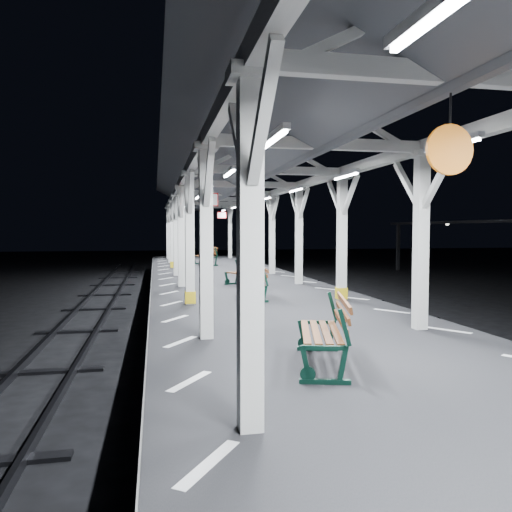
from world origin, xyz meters
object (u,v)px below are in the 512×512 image
object	(u,v)px
bench_near	(328,330)
bench_extra	(206,255)
bench_mid	(256,282)
bench_far	(246,273)

from	to	relation	value
bench_near	bench_extra	xyz separation A→B (m)	(0.36, 19.96, 0.02)
bench_extra	bench_mid	bearing A→B (deg)	-111.41
bench_far	bench_extra	distance (m)	10.29
bench_near	bench_mid	xyz separation A→B (m)	(0.38, 6.74, -0.05)
bench_extra	bench_near	bearing A→B (deg)	-112.51
bench_near	bench_far	distance (m)	9.69
bench_mid	bench_extra	size ratio (longest dim) A/B	0.83
bench_far	bench_extra	world-z (taller)	bench_extra
bench_extra	bench_far	bearing A→B (deg)	-110.03
bench_mid	bench_far	distance (m)	2.94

